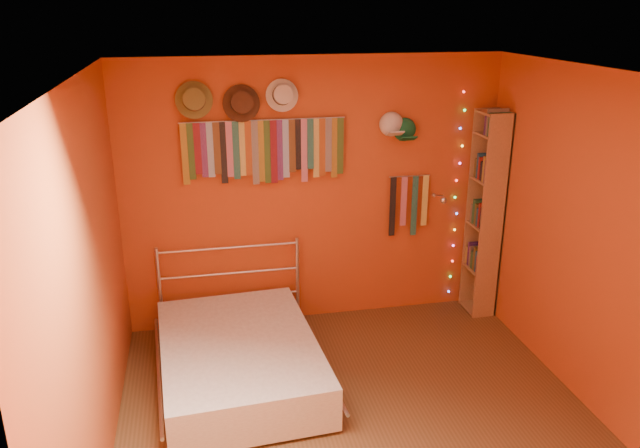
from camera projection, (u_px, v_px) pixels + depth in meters
ground at (361, 424)px, 4.57m from camera, size 3.50×3.50×0.00m
back_wall at (314, 194)px, 5.77m from camera, size 3.50×0.02×2.50m
right_wall at (600, 248)px, 4.48m from camera, size 0.02×3.50×2.50m
left_wall at (89, 291)px, 3.82m from camera, size 0.02×3.50×2.50m
ceiling at (370, 76)px, 3.73m from camera, size 3.50×3.50×0.02m
tie_rack at (265, 148)px, 5.46m from camera, size 1.45×0.03×0.57m
small_tie_rack at (409, 202)px, 5.92m from camera, size 0.40×0.03×0.59m
fedora_olive at (194, 100)px, 5.17m from camera, size 0.31×0.17×0.31m
fedora_brown at (242, 103)px, 5.26m from camera, size 0.32×0.17×0.31m
fedora_white at (283, 95)px, 5.31m from camera, size 0.28×0.15×0.28m
cap_white at (391, 124)px, 5.64m from camera, size 0.20×0.25×0.20m
cap_green at (405, 130)px, 5.68m from camera, size 0.20×0.25×0.20m
fairy_lights at (457, 197)px, 6.03m from camera, size 0.06×0.02×2.04m
reading_lamp at (442, 199)px, 5.81m from camera, size 0.06×0.28×0.08m
bookshelf at (489, 213)px, 5.95m from camera, size 0.25×0.34×2.00m
bed at (239, 359)px, 5.03m from camera, size 1.41×1.83×0.86m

